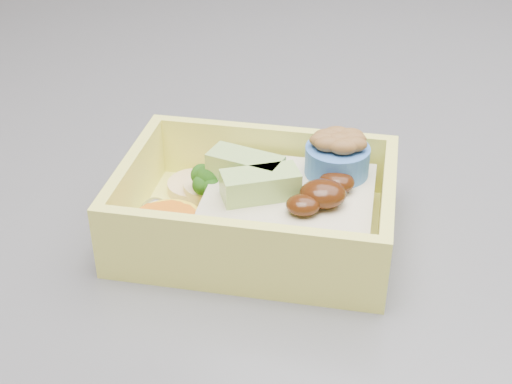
{
  "coord_description": "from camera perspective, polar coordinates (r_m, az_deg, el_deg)",
  "views": [
    {
      "loc": [
        -0.14,
        -0.65,
        1.21
      ],
      "look_at": [
        -0.16,
        -0.24,
        0.96
      ],
      "focal_mm": 50.0,
      "sensor_mm": 36.0,
      "label": 1
    }
  ],
  "objects": [
    {
      "name": "bento_box",
      "position": [
        0.49,
        0.75,
        -1.1
      ],
      "size": [
        0.2,
        0.16,
        0.07
      ],
      "rotation": [
        0.0,
        0.0,
        -0.15
      ],
      "color": "#FAF767",
      "rests_on": "island"
    }
  ]
}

